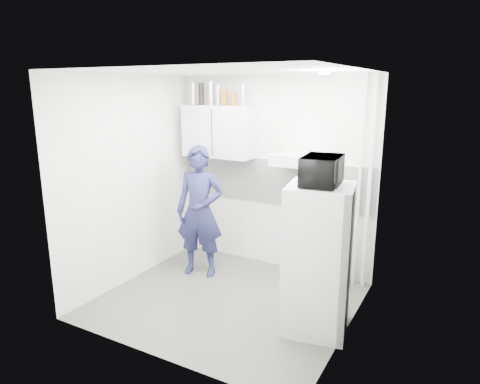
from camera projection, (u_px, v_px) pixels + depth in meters
The scene contains 24 objects.
floor at pixel (227, 300), 5.03m from camera, with size 2.80×2.80×0.00m, color #51514C.
ceiling at pixel (225, 71), 4.41m from camera, with size 2.80×2.80×0.00m, color white.
wall_back at pixel (273, 174), 5.78m from camera, with size 2.80×2.80×0.00m, color white.
wall_left at pixel (131, 180), 5.38m from camera, with size 2.60×2.60×0.00m, color white.
wall_right at pixel (353, 210), 4.06m from camera, with size 2.60×2.60×0.00m, color white.
person at pixel (200, 211), 5.57m from camera, with size 0.63×0.41×1.73m, color #1E1F46.
stove at pixel (313, 253), 5.47m from camera, with size 0.46×0.46×0.74m, color silver.
fridge at pixel (318, 259), 4.28m from camera, with size 0.63×0.63×1.52m, color white.
stove_top at pixel (314, 225), 5.38m from camera, with size 0.45×0.45×0.03m, color black.
saucepan at pixel (316, 220), 5.39m from camera, with size 0.15×0.15×0.09m, color silver.
microwave at pixel (322, 171), 4.07m from camera, with size 0.35×0.51×0.28m, color black.
bottle_a at pixel (193, 94), 5.93m from camera, with size 0.07×0.07×0.30m, color silver.
bottle_b at pixel (201, 94), 5.87m from camera, with size 0.08×0.08×0.30m, color black.
bottle_c at pixel (211, 93), 5.79m from camera, with size 0.08×0.08×0.32m, color silver.
bottle_d at pixel (218, 95), 5.75m from camera, with size 0.06×0.06×0.27m, color silver.
canister_a at pixel (224, 98), 5.71m from camera, with size 0.09×0.09×0.21m, color brown.
canister_b at pixel (234, 99), 5.64m from camera, with size 0.09×0.09×0.17m, color brown.
bottle_e at pixel (243, 95), 5.57m from camera, with size 0.07×0.07×0.28m, color silver.
upper_cabinet at pixel (219, 131), 5.86m from camera, with size 1.00×0.35×0.70m, color white.
range_hood at pixel (298, 159), 5.30m from camera, with size 0.60×0.50×0.14m, color silver.
backsplash at pixel (273, 181), 5.80m from camera, with size 2.74×0.03×0.60m, color white.
pipe_a at pixel (370, 185), 5.11m from camera, with size 0.05×0.05×2.60m, color silver.
pipe_b at pixel (359, 184), 5.16m from camera, with size 0.04×0.04×2.60m, color silver.
ceiling_spot_fixture at pixel (325, 73), 4.12m from camera, with size 0.10×0.10×0.02m, color white.
Camera 1 is at (2.35, -3.94, 2.43)m, focal length 32.00 mm.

